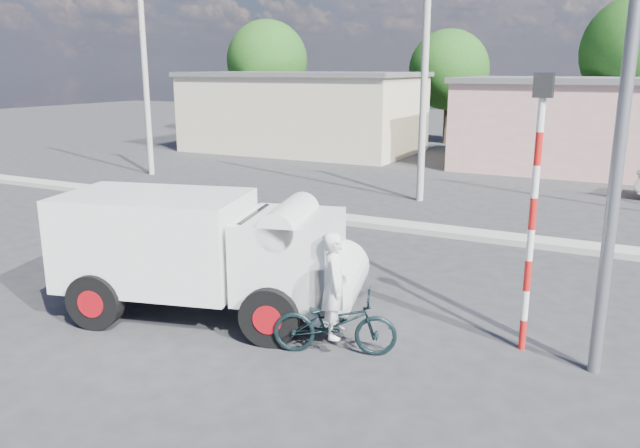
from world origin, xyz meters
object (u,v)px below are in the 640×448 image
at_px(bicycle, 335,323).
at_px(streetlight, 620,26).
at_px(truck, 210,251).
at_px(traffic_pole, 535,192).
at_px(cyclist, 335,303).

height_order(bicycle, streetlight, streetlight).
bearing_deg(streetlight, bicycle, -161.12).
bearing_deg(truck, bicycle, -22.11).
bearing_deg(traffic_pole, streetlight, -17.73).
relative_size(truck, streetlight, 0.64).
bearing_deg(truck, cyclist, -22.11).
xyz_separation_m(truck, bicycle, (2.66, -0.35, -0.72)).
relative_size(truck, bicycle, 2.92).
relative_size(truck, traffic_pole, 1.31).
distance_m(truck, cyclist, 2.71).
xyz_separation_m(cyclist, streetlight, (3.57, 1.22, 4.11)).
bearing_deg(cyclist, traffic_pole, -80.88).
distance_m(truck, traffic_pole, 5.59).
relative_size(cyclist, streetlight, 0.19).
xyz_separation_m(truck, cyclist, (2.66, -0.35, -0.39)).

